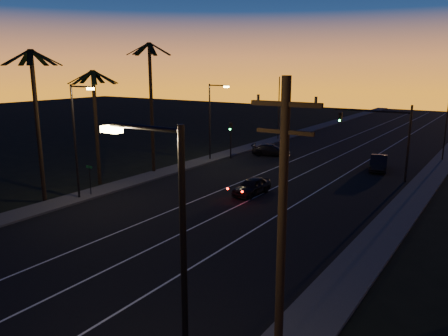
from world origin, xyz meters
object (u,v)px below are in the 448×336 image
Objects in this scene: lead_car at (252,186)px; cross_car at (271,150)px; utility_pole at (282,232)px; signal_mast at (383,128)px; right_car at (379,163)px.

lead_car reaches higher than cross_car.
utility_pole reaches higher than lead_car.
utility_pole is at bearing -81.53° from signal_mast.
lead_car is 16.66m from cross_car.
signal_mast is 1.43× the size of cross_car.
cross_car is (-12.65, 0.74, -0.10)m from right_car.
lead_car is at bearing -113.48° from right_car.
utility_pole is 38.85m from cross_car.
right_car is (-0.92, 3.37, -4.01)m from signal_mast.
signal_mast is (-4.46, 29.99, -0.53)m from utility_pole.
utility_pole reaches higher than cross_car.
cross_car is (-13.56, 4.11, -4.10)m from signal_mast.
lead_car is (-7.30, -11.32, -4.08)m from signal_mast.
signal_mast reaches higher than lead_car.
right_car is 0.98× the size of cross_car.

